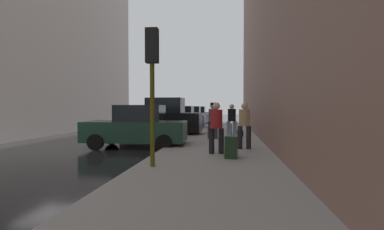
{
  "coord_description": "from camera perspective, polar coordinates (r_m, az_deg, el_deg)",
  "views": [
    {
      "loc": [
        6.47,
        -10.7,
        1.7
      ],
      "look_at": [
        4.71,
        3.89,
        1.32
      ],
      "focal_mm": 28.0,
      "sensor_mm": 36.0,
      "label": 1
    }
  ],
  "objects": [
    {
      "name": "ground_plane",
      "position": [
        12.62,
        -24.19,
        -6.38
      ],
      "size": [
        120.0,
        120.0,
        0.0
      ],
      "primitive_type": "plane",
      "color": "black"
    },
    {
      "name": "sidewalk",
      "position": [
        10.83,
        4.37,
        -7.14
      ],
      "size": [
        4.0,
        40.0,
        0.15
      ],
      "primitive_type": "cube",
      "color": "gray",
      "rests_on": "ground_plane"
    },
    {
      "name": "parked_dark_green_sedan",
      "position": [
        12.81,
        -10.49,
        -2.34
      ],
      "size": [
        4.26,
        2.18,
        1.79
      ],
      "color": "#193828",
      "rests_on": "ground_plane"
    },
    {
      "name": "parked_black_suv",
      "position": [
        17.74,
        -5.55,
        -0.67
      ],
      "size": [
        4.64,
        2.13,
        2.25
      ],
      "color": "black",
      "rests_on": "ground_plane"
    },
    {
      "name": "parked_blue_sedan",
      "position": [
        23.28,
        -2.56,
        -0.61
      ],
      "size": [
        4.24,
        2.14,
        1.79
      ],
      "color": "navy",
      "rests_on": "ground_plane"
    },
    {
      "name": "parked_silver_sedan",
      "position": [
        29.18,
        -0.64,
        -0.18
      ],
      "size": [
        4.21,
        2.08,
        1.79
      ],
      "color": "#B7BABF",
      "rests_on": "ground_plane"
    },
    {
      "name": "parked_gray_coupe",
      "position": [
        35.43,
        0.7,
        0.11
      ],
      "size": [
        4.22,
        2.09,
        1.79
      ],
      "color": "slate",
      "rests_on": "ground_plane"
    },
    {
      "name": "fire_hydrant",
      "position": [
        17.4,
        0.21,
        -2.47
      ],
      "size": [
        0.42,
        0.22,
        0.7
      ],
      "color": "red",
      "rests_on": "sidewalk"
    },
    {
      "name": "traffic_light",
      "position": [
        7.96,
        -7.59,
        9.12
      ],
      "size": [
        0.32,
        0.32,
        3.6
      ],
      "color": "#514C0F",
      "rests_on": "sidewalk"
    },
    {
      "name": "pedestrian_in_red_jacket",
      "position": [
        9.98,
        4.67,
        -1.93
      ],
      "size": [
        0.51,
        0.44,
        1.71
      ],
      "color": "black",
      "rests_on": "sidewalk"
    },
    {
      "name": "pedestrian_in_jeans",
      "position": [
        15.15,
        7.59,
        -0.77
      ],
      "size": [
        0.52,
        0.45,
        1.71
      ],
      "color": "#728CB2",
      "rests_on": "sidewalk"
    },
    {
      "name": "pedestrian_with_beanie",
      "position": [
        14.74,
        3.95,
        -0.7
      ],
      "size": [
        0.53,
        0.49,
        1.78
      ],
      "color": "#333338",
      "rests_on": "sidewalk"
    },
    {
      "name": "pedestrian_in_tan_coat",
      "position": [
        11.28,
        9.95,
        -1.56
      ],
      "size": [
        0.52,
        0.45,
        1.71
      ],
      "color": "black",
      "rests_on": "sidewalk"
    },
    {
      "name": "rolling_suitcase",
      "position": [
        9.29,
        7.49,
        -6.0
      ],
      "size": [
        0.41,
        0.59,
        1.04
      ],
      "color": "black",
      "rests_on": "sidewalk"
    },
    {
      "name": "duffel_bag",
      "position": [
        16.44,
        9.16,
        -3.45
      ],
      "size": [
        0.32,
        0.44,
        0.28
      ],
      "color": "black",
      "rests_on": "sidewalk"
    }
  ]
}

